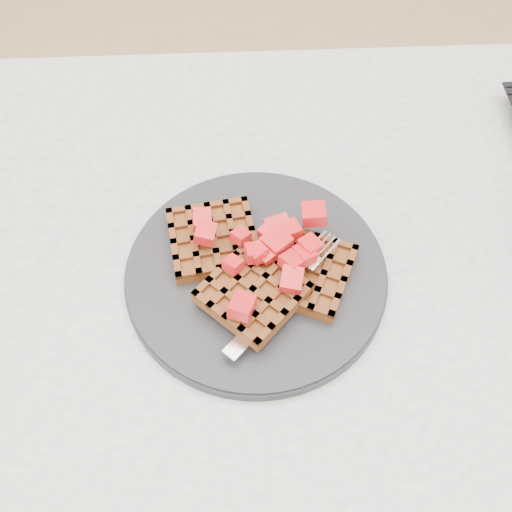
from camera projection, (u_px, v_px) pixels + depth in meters
name	position (u px, v px, depth m)	size (l,w,h in m)	color
ground	(314.00, 459.00, 1.24)	(4.00, 4.00, 0.00)	tan
table	(357.00, 325.00, 0.72)	(1.20, 0.80, 0.75)	silver
plate	(256.00, 273.00, 0.62)	(0.28, 0.28, 0.02)	black
waffles	(256.00, 266.00, 0.60)	(0.21, 0.19, 0.03)	brown
strawberry_pile	(256.00, 248.00, 0.58)	(0.15, 0.15, 0.02)	#A80B12
fork	(290.00, 291.00, 0.58)	(0.02, 0.18, 0.02)	silver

